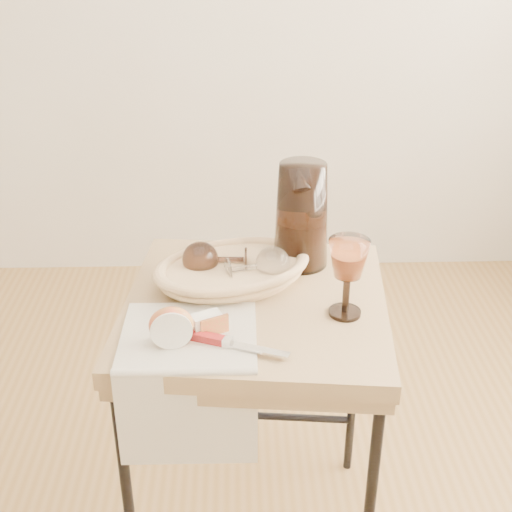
{
  "coord_description": "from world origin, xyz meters",
  "views": [
    {
      "loc": [
        0.32,
        -1.04,
        1.53
      ],
      "look_at": [
        0.36,
        0.25,
        0.85
      ],
      "focal_mm": 48.34,
      "sensor_mm": 36.0,
      "label": 1
    }
  ],
  "objects_px": {
    "goblet_lying_b": "(254,267)",
    "pitcher": "(302,215)",
    "side_table": "(256,427)",
    "apple_half": "(171,325)",
    "tea_towel": "(189,336)",
    "goblet_lying_a": "(220,259)",
    "wine_goblet": "(347,278)",
    "table_knife": "(231,343)",
    "bread_basket": "(233,273)"
  },
  "relations": [
    {
      "from": "goblet_lying_b",
      "to": "pitcher",
      "type": "height_order",
      "value": "pitcher"
    },
    {
      "from": "side_table",
      "to": "apple_half",
      "type": "distance_m",
      "value": 0.48
    },
    {
      "from": "tea_towel",
      "to": "goblet_lying_a",
      "type": "height_order",
      "value": "goblet_lying_a"
    },
    {
      "from": "wine_goblet",
      "to": "apple_half",
      "type": "relative_size",
      "value": 2.01
    },
    {
      "from": "side_table",
      "to": "goblet_lying_a",
      "type": "distance_m",
      "value": 0.44
    },
    {
      "from": "pitcher",
      "to": "table_knife",
      "type": "bearing_deg",
      "value": -128.14
    },
    {
      "from": "tea_towel",
      "to": "goblet_lying_b",
      "type": "xyz_separation_m",
      "value": [
        0.14,
        0.2,
        0.05
      ]
    },
    {
      "from": "goblet_lying_b",
      "to": "apple_half",
      "type": "relative_size",
      "value": 1.48
    },
    {
      "from": "goblet_lying_b",
      "to": "apple_half",
      "type": "distance_m",
      "value": 0.28
    },
    {
      "from": "tea_towel",
      "to": "goblet_lying_a",
      "type": "distance_m",
      "value": 0.25
    },
    {
      "from": "side_table",
      "to": "tea_towel",
      "type": "height_order",
      "value": "tea_towel"
    },
    {
      "from": "pitcher",
      "to": "tea_towel",
      "type": "bearing_deg",
      "value": -142.09
    },
    {
      "from": "tea_towel",
      "to": "wine_goblet",
      "type": "bearing_deg",
      "value": 13.45
    },
    {
      "from": "goblet_lying_a",
      "to": "pitcher",
      "type": "relative_size",
      "value": 0.47
    },
    {
      "from": "goblet_lying_a",
      "to": "goblet_lying_b",
      "type": "bearing_deg",
      "value": 158.13
    },
    {
      "from": "bread_basket",
      "to": "goblet_lying_a",
      "type": "relative_size",
      "value": 2.39
    },
    {
      "from": "side_table",
      "to": "tea_towel",
      "type": "distance_m",
      "value": 0.42
    },
    {
      "from": "tea_towel",
      "to": "bread_basket",
      "type": "height_order",
      "value": "bread_basket"
    },
    {
      "from": "tea_towel",
      "to": "pitcher",
      "type": "xyz_separation_m",
      "value": [
        0.25,
        0.31,
        0.12
      ]
    },
    {
      "from": "goblet_lying_b",
      "to": "table_knife",
      "type": "xyz_separation_m",
      "value": [
        -0.05,
        -0.24,
        -0.04
      ]
    },
    {
      "from": "tea_towel",
      "to": "goblet_lying_a",
      "type": "relative_size",
      "value": 2.0
    },
    {
      "from": "table_knife",
      "to": "pitcher",
      "type": "bearing_deg",
      "value": 85.96
    },
    {
      "from": "pitcher",
      "to": "goblet_lying_a",
      "type": "bearing_deg",
      "value": -170.46
    },
    {
      "from": "side_table",
      "to": "goblet_lying_b",
      "type": "distance_m",
      "value": 0.42
    },
    {
      "from": "apple_half",
      "to": "table_knife",
      "type": "xyz_separation_m",
      "value": [
        0.12,
        -0.02,
        -0.03
      ]
    },
    {
      "from": "side_table",
      "to": "table_knife",
      "type": "distance_m",
      "value": 0.43
    },
    {
      "from": "goblet_lying_a",
      "to": "apple_half",
      "type": "height_order",
      "value": "goblet_lying_a"
    },
    {
      "from": "bread_basket",
      "to": "table_knife",
      "type": "relative_size",
      "value": 1.52
    },
    {
      "from": "wine_goblet",
      "to": "table_knife",
      "type": "bearing_deg",
      "value": -153.66
    },
    {
      "from": "bread_basket",
      "to": "apple_half",
      "type": "relative_size",
      "value": 3.68
    },
    {
      "from": "bread_basket",
      "to": "pitcher",
      "type": "relative_size",
      "value": 1.11
    },
    {
      "from": "pitcher",
      "to": "side_table",
      "type": "bearing_deg",
      "value": -136.52
    },
    {
      "from": "tea_towel",
      "to": "pitcher",
      "type": "bearing_deg",
      "value": 51.45
    },
    {
      "from": "goblet_lying_a",
      "to": "apple_half",
      "type": "bearing_deg",
      "value": 72.4
    },
    {
      "from": "bread_basket",
      "to": "goblet_lying_b",
      "type": "relative_size",
      "value": 2.49
    },
    {
      "from": "bread_basket",
      "to": "wine_goblet",
      "type": "relative_size",
      "value": 1.83
    },
    {
      "from": "side_table",
      "to": "bread_basket",
      "type": "bearing_deg",
      "value": 123.64
    },
    {
      "from": "tea_towel",
      "to": "bread_basket",
      "type": "relative_size",
      "value": 0.84
    },
    {
      "from": "tea_towel",
      "to": "pitcher",
      "type": "distance_m",
      "value": 0.42
    },
    {
      "from": "side_table",
      "to": "pitcher",
      "type": "relative_size",
      "value": 2.49
    },
    {
      "from": "tea_towel",
      "to": "goblet_lying_b",
      "type": "distance_m",
      "value": 0.25
    },
    {
      "from": "pitcher",
      "to": "wine_goblet",
      "type": "distance_m",
      "value": 0.25
    },
    {
      "from": "table_knife",
      "to": "goblet_lying_b",
      "type": "bearing_deg",
      "value": 99.16
    },
    {
      "from": "goblet_lying_a",
      "to": "goblet_lying_b",
      "type": "xyz_separation_m",
      "value": [
        0.08,
        -0.03,
        -0.0
      ]
    },
    {
      "from": "side_table",
      "to": "bread_basket",
      "type": "xyz_separation_m",
      "value": [
        -0.05,
        0.08,
        0.39
      ]
    },
    {
      "from": "bread_basket",
      "to": "pitcher",
      "type": "height_order",
      "value": "pitcher"
    },
    {
      "from": "tea_towel",
      "to": "wine_goblet",
      "type": "xyz_separation_m",
      "value": [
        0.33,
        0.08,
        0.09
      ]
    },
    {
      "from": "goblet_lying_b",
      "to": "wine_goblet",
      "type": "relative_size",
      "value": 0.74
    },
    {
      "from": "goblet_lying_b",
      "to": "wine_goblet",
      "type": "xyz_separation_m",
      "value": [
        0.19,
        -0.12,
        0.04
      ]
    },
    {
      "from": "apple_half",
      "to": "table_knife",
      "type": "distance_m",
      "value": 0.12
    }
  ]
}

